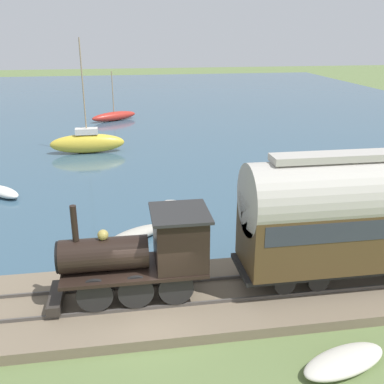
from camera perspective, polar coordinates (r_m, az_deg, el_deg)
The scene contains 11 objects.
ground_plane at distance 15.39m, azimuth -4.64°, elevation -16.57°, with size 200.00×200.00×0.00m, color #607542.
harbor_water at distance 56.86m, azimuth -8.33°, elevation 10.64°, with size 80.00×80.00×0.01m.
rail_embankment at distance 16.22m, azimuth -5.01°, elevation -13.64°, with size 4.66×56.00×0.49m.
steam_locomotive at distance 15.19m, azimuth -5.86°, elevation -7.34°, with size 2.06×5.40×3.45m.
passenger_coach at distance 17.17m, azimuth 22.23°, elevation -2.20°, with size 2.53×9.85×4.78m.
sailboat_red at distance 48.36m, azimuth -9.87°, elevation 9.49°, with size 3.57×4.98×5.04m.
sailboat_yellow at distance 35.89m, azimuth -13.14°, elevation 6.14°, with size 1.52×5.69×8.54m.
rowboat_mid_harbor at distance 24.16m, azimuth -1.24°, elevation -1.74°, with size 2.23×2.33×0.35m.
rowboat_off_pier at distance 28.10m, azimuth -22.87°, elevation 0.02°, with size 2.63×2.59×0.54m.
rowboat_far_out at distance 20.86m, azimuth -7.06°, elevation -5.32°, with size 2.17×2.88×0.52m.
beached_dinghy at distance 14.38m, azimuth 18.75°, elevation -19.69°, with size 1.88×3.00×0.44m.
Camera 1 is at (-12.33, 0.76, 9.18)m, focal length 42.00 mm.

